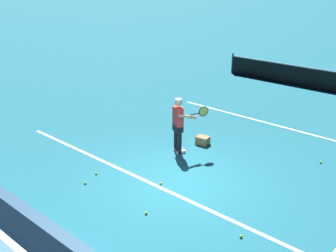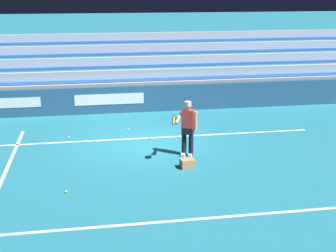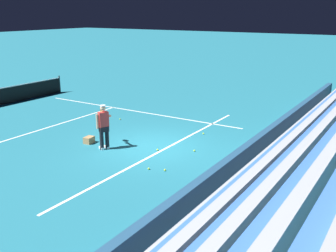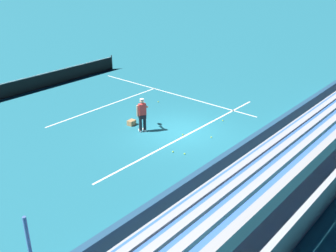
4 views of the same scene
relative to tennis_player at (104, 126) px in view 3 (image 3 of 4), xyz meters
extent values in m
plane|color=#1E6B7F|center=(1.20, -1.44, -0.89)|extent=(160.00, 160.00, 0.00)
cube|color=white|center=(1.20, -1.94, -0.89)|extent=(12.00, 0.10, 0.01)
cube|color=white|center=(5.31, 2.56, -0.89)|extent=(0.10, 12.00, 0.01)
cube|color=white|center=(1.20, 4.06, -0.89)|extent=(8.22, 0.10, 0.01)
cube|color=navy|center=(1.20, -5.53, -0.34)|extent=(23.69, 0.24, 1.10)
cube|color=silver|center=(2.10, -5.40, -0.29)|extent=(2.80, 0.01, 0.44)
cube|color=silver|center=(5.92, -5.40, -0.29)|extent=(2.20, 0.01, 0.40)
cube|color=#9EA3A8|center=(1.20, -7.73, -0.34)|extent=(22.51, 3.20, 1.10)
cube|color=blue|center=(1.20, -6.53, 0.29)|extent=(22.06, 0.40, 0.12)
cube|color=#9EA3A8|center=(1.20, -6.81, 0.43)|extent=(22.51, 0.24, 0.45)
cube|color=blue|center=(1.20, -7.33, 0.74)|extent=(22.06, 0.40, 0.12)
cube|color=#9EA3A8|center=(1.20, -7.61, 0.88)|extent=(22.51, 0.24, 0.45)
cylinder|color=black|center=(-0.12, 0.03, -0.45)|extent=(0.15, 0.15, 0.88)
cylinder|color=black|center=(0.08, -0.07, -0.45)|extent=(0.15, 0.15, 0.88)
cube|color=white|center=(-0.09, 0.08, -0.85)|extent=(0.22, 0.30, 0.09)
cube|color=white|center=(0.11, -0.02, -0.85)|extent=(0.22, 0.30, 0.09)
cube|color=black|center=(-0.02, -0.02, -0.09)|extent=(0.40, 0.35, 0.20)
cube|color=red|center=(-0.02, -0.02, 0.28)|extent=(0.42, 0.35, 0.58)
sphere|color=tan|center=(-0.01, -0.01, 0.71)|extent=(0.21, 0.21, 0.21)
cylinder|color=white|center=(-0.01, -0.01, 0.80)|extent=(0.20, 0.20, 0.05)
cylinder|color=tan|center=(-0.24, 0.08, 0.24)|extent=(0.09, 0.09, 0.56)
cylinder|color=tan|center=(0.29, 0.05, 0.33)|extent=(0.33, 0.57, 0.24)
cylinder|color=black|center=(0.39, 0.27, 0.38)|extent=(0.16, 0.28, 0.03)
torus|color=black|center=(0.51, 0.52, 0.42)|extent=(0.16, 0.29, 0.31)
cylinder|color=#D6D14C|center=(0.51, 0.52, 0.42)|extent=(0.12, 0.25, 0.27)
cube|color=#A87F51|center=(0.19, 0.98, -0.76)|extent=(0.43, 0.34, 0.26)
sphere|color=#CCE533|center=(3.57, 2.15, -0.86)|extent=(0.07, 0.07, 0.07)
sphere|color=#CCE533|center=(1.57, -3.03, -0.86)|extent=(0.07, 0.07, 0.07)
sphere|color=#CCE533|center=(0.92, -1.81, -0.86)|extent=(0.07, 0.07, 0.07)
sphere|color=#CCE533|center=(-0.76, -2.59, -0.86)|extent=(0.07, 0.07, 0.07)
sphere|color=#CCE533|center=(3.65, -2.33, -0.86)|extent=(0.07, 0.07, 0.07)
sphere|color=#CCE533|center=(-0.57, -3.10, -0.86)|extent=(0.07, 0.07, 0.07)
cylinder|color=#33383D|center=(6.70, 9.65, -0.36)|extent=(0.09, 0.09, 1.07)
camera|label=1|loc=(6.99, -8.40, 4.29)|focal=42.00mm
camera|label=2|loc=(2.83, 13.26, 4.11)|focal=50.00mm
camera|label=3|loc=(-10.61, -9.60, 4.17)|focal=42.00mm
camera|label=4|loc=(-12.67, -12.45, 7.24)|focal=42.00mm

